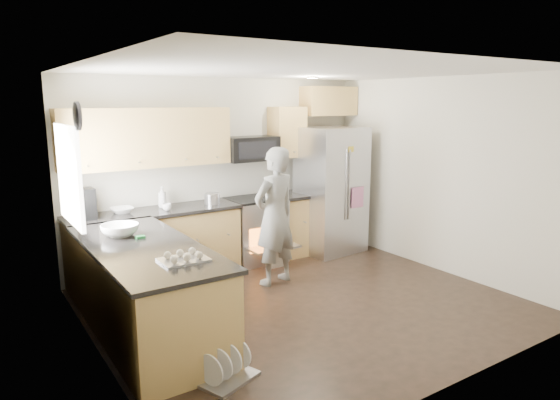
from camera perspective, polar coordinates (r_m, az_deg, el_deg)
ground at (r=5.84m, az=2.87°, el=-11.78°), size 4.50×4.50×0.00m
room_shell at (r=5.40m, az=2.63°, el=4.78°), size 4.54×4.04×2.62m
back_cabinet_run at (r=6.73m, az=-10.00°, el=-0.21°), size 4.45×0.64×2.50m
peninsula at (r=5.12m, az=-15.06°, el=-9.93°), size 0.96×2.36×1.04m
stove_range at (r=7.16m, az=-2.86°, el=-1.72°), size 0.76×0.97×1.79m
refrigerator at (r=7.61m, az=5.88°, el=1.11°), size 0.98×0.80×1.90m
person at (r=6.22m, az=-0.60°, el=-1.89°), size 0.70×0.54×1.74m
dish_rack at (r=4.41m, az=-6.26°, el=-18.81°), size 0.58×0.52×0.30m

